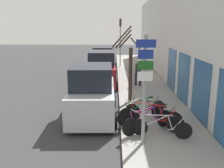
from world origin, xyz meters
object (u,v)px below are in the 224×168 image
object	(u,v)px
pedestrian_near	(138,71)
parked_car_2	(104,61)
bicycle_0	(161,127)
traffic_light	(120,36)
bicycle_4	(142,111)
street_tree	(129,68)
parked_car_1	(101,70)
bicycle_3	(152,115)
parked_car_0	(92,94)
bicycle_2	(152,118)
bicycle_1	(148,121)
signpost	(145,86)

from	to	relation	value
pedestrian_near	parked_car_2	bearing A→B (deg)	-51.34
bicycle_0	traffic_light	distance (m)	15.89
bicycle_4	parked_car_2	distance (m)	11.93
street_tree	parked_car_1	bearing A→B (deg)	111.23
bicycle_0	bicycle_3	distance (m)	1.14
parked_car_0	street_tree	xyz separation A→B (m)	(1.69, 1.78, 0.83)
bicycle_2	street_tree	bearing A→B (deg)	44.32
bicycle_1	street_tree	distance (m)	3.89
bicycle_0	bicycle_3	xyz separation A→B (m)	(-0.12, 1.13, 0.05)
signpost	pedestrian_near	xyz separation A→B (m)	(0.57, 8.23, -0.98)
bicycle_3	bicycle_0	bearing A→B (deg)	-140.40
signpost	parked_car_1	size ratio (longest dim) A/B	0.77
bicycle_3	traffic_light	world-z (taller)	traffic_light
bicycle_0	street_tree	distance (m)	4.42
bicycle_4	traffic_light	xyz separation A→B (m)	(-0.59, 14.16, 2.47)
bicycle_0	parked_car_1	bearing A→B (deg)	28.48
signpost	parked_car_0	xyz separation A→B (m)	(-1.89, 2.79, -1.05)
signpost	street_tree	distance (m)	4.58
bicycle_2	bicycle_3	xyz separation A→B (m)	(0.06, 0.33, -0.00)
parked_car_2	street_tree	xyz separation A→B (m)	(1.66, -9.12, 0.87)
street_tree	traffic_light	size ratio (longest dim) A/B	0.84
bicycle_3	parked_car_0	bearing A→B (deg)	97.03
bicycle_1	street_tree	world-z (taller)	street_tree
bicycle_2	bicycle_4	distance (m)	0.74
bicycle_3	parked_car_2	size ratio (longest dim) A/B	0.48
bicycle_3	pedestrian_near	distance (m)	6.65
bicycle_2	parked_car_2	bearing A→B (deg)	43.42
bicycle_1	bicycle_4	size ratio (longest dim) A/B	0.95
bicycle_4	parked_car_1	size ratio (longest dim) A/B	0.44
bicycle_4	bicycle_2	bearing A→B (deg)	168.56
bicycle_0	signpost	bearing A→B (deg)	136.71
bicycle_2	parked_car_0	distance (m)	2.85
bicycle_0	traffic_light	xyz separation A→B (m)	(-1.07, 15.65, 2.52)
signpost	bicycle_4	bearing A→B (deg)	84.68
bicycle_2	traffic_light	world-z (taller)	traffic_light
bicycle_3	bicycle_2	bearing A→B (deg)	-157.94
traffic_light	bicycle_2	bearing A→B (deg)	-86.59
bicycle_2	parked_car_1	size ratio (longest dim) A/B	0.47
parked_car_1	pedestrian_near	bearing A→B (deg)	-14.07
parked_car_1	parked_car_0	bearing A→B (deg)	-93.20
bicycle_4	bicycle_1	bearing A→B (deg)	151.46
bicycle_1	street_tree	xyz separation A→B (m)	(-0.49, 3.62, 1.33)
parked_car_0	parked_car_2	xyz separation A→B (m)	(0.03, 10.90, -0.04)
parked_car_1	street_tree	distance (m)	4.52
bicycle_1	bicycle_4	bearing A→B (deg)	-25.96
bicycle_2	bicycle_3	world-z (taller)	bicycle_2
bicycle_3	street_tree	bearing A→B (deg)	47.26
pedestrian_near	traffic_light	xyz separation A→B (m)	(-0.98, 7.89, 1.93)
bicycle_2	parked_car_2	xyz separation A→B (m)	(-2.34, 12.43, 0.44)
parked_car_1	parked_car_2	bearing A→B (deg)	88.13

